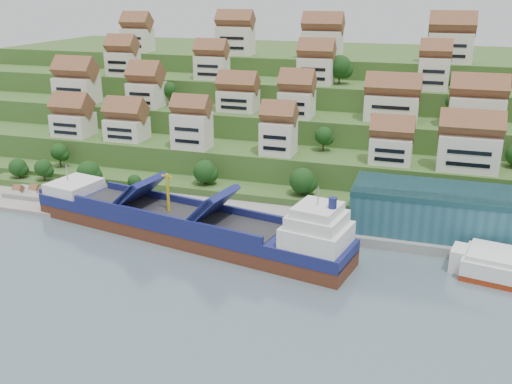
% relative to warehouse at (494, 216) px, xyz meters
% --- Properties ---
extents(ground, '(300.00, 300.00, 0.00)m').
position_rel_warehouse_xyz_m(ground, '(-52.00, -17.00, -7.20)').
color(ground, slate).
rests_on(ground, ground).
extents(quay, '(180.00, 14.00, 2.20)m').
position_rel_warehouse_xyz_m(quay, '(-32.00, -2.00, -6.10)').
color(quay, gray).
rests_on(quay, ground).
extents(pebble_beach, '(45.00, 20.00, 1.00)m').
position_rel_warehouse_xyz_m(pebble_beach, '(-110.00, -5.00, -6.70)').
color(pebble_beach, gray).
rests_on(pebble_beach, ground).
extents(hillside, '(260.00, 128.00, 31.00)m').
position_rel_warehouse_xyz_m(hillside, '(-52.00, 86.55, 3.46)').
color(hillside, '#2D4C1E').
rests_on(hillside, ground).
extents(hillside_village, '(160.47, 63.87, 29.81)m').
position_rel_warehouse_xyz_m(hillside_village, '(-49.28, 43.51, 17.27)').
color(hillside_village, silver).
rests_on(hillside_village, ground).
extents(hillside_trees, '(144.37, 62.26, 30.59)m').
position_rel_warehouse_xyz_m(hillside_trees, '(-60.25, 26.78, 8.91)').
color(hillside_trees, '#194115').
rests_on(hillside_trees, ground).
extents(warehouse, '(60.00, 15.00, 10.00)m').
position_rel_warehouse_xyz_m(warehouse, '(0.00, 0.00, 0.00)').
color(warehouse, '#245564').
rests_on(warehouse, quay).
extents(flagpole, '(1.28, 0.16, 8.00)m').
position_rel_warehouse_xyz_m(flagpole, '(-33.89, -7.00, -0.32)').
color(flagpole, gray).
rests_on(flagpole, quay).
extents(beach_huts, '(14.40, 3.70, 2.20)m').
position_rel_warehouse_xyz_m(beach_huts, '(-112.00, -6.25, -5.10)').
color(beach_huts, white).
rests_on(beach_huts, pebble_beach).
extents(cargo_ship, '(79.41, 26.94, 17.42)m').
position_rel_warehouse_xyz_m(cargo_ship, '(-63.68, -16.36, -3.89)').
color(cargo_ship, '#512818').
rests_on(cargo_ship, ground).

